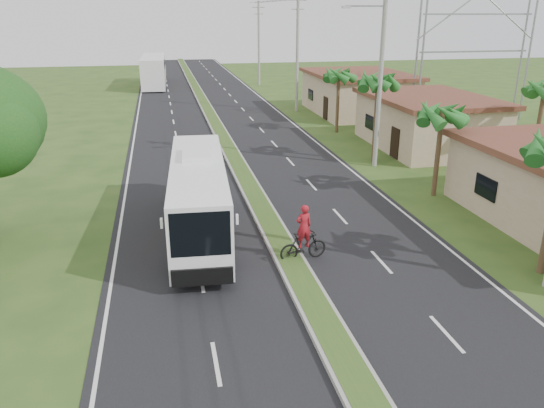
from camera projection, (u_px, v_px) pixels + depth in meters
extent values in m
plane|color=#2C491A|center=(336.00, 348.00, 15.39)|extent=(180.00, 180.00, 0.00)
cube|color=black|center=(237.00, 165.00, 33.78)|extent=(14.00, 160.00, 0.02)
cube|color=gray|center=(237.00, 163.00, 33.75)|extent=(1.20, 160.00, 0.17)
cube|color=#2C491A|center=(237.00, 162.00, 33.72)|extent=(0.95, 160.00, 0.02)
cube|color=silver|center=(129.00, 171.00, 32.49)|extent=(0.12, 160.00, 0.01)
cube|color=silver|center=(337.00, 159.00, 35.08)|extent=(0.12, 160.00, 0.01)
cube|color=tan|center=(427.00, 124.00, 37.75)|extent=(7.00, 10.00, 3.35)
cube|color=#56271E|center=(430.00, 98.00, 37.12)|extent=(7.60, 10.60, 0.32)
cube|color=tan|center=(358.00, 94.00, 50.60)|extent=(8.00, 11.00, 3.50)
cube|color=#56271E|center=(359.00, 74.00, 49.95)|extent=(8.60, 11.60, 0.32)
cylinder|color=#473321|center=(438.00, 153.00, 27.45)|extent=(0.26, 0.26, 4.60)
cylinder|color=#473321|center=(376.00, 120.00, 33.64)|extent=(0.26, 0.26, 5.40)
cylinder|color=#473321|center=(338.00, 102.00, 42.11)|extent=(0.26, 0.26, 4.80)
cylinder|color=#473321|center=(538.00, 129.00, 31.67)|extent=(0.26, 0.26, 5.20)
cylinder|color=gray|center=(381.00, 69.00, 31.53)|extent=(0.28, 0.28, 12.00)
cube|color=gray|center=(366.00, 6.00, 30.10)|extent=(2.40, 0.10, 0.10)
cylinder|color=gray|center=(297.00, 53.00, 50.10)|extent=(0.28, 0.28, 11.00)
cube|color=gray|center=(298.00, 0.00, 48.49)|extent=(1.60, 0.12, 0.12)
cube|color=gray|center=(298.00, 9.00, 48.76)|extent=(1.20, 0.10, 0.10)
cylinder|color=gray|center=(259.00, 44.00, 68.57)|extent=(0.28, 0.28, 10.50)
cube|color=gray|center=(259.00, 7.00, 67.05)|extent=(1.60, 0.12, 0.12)
cube|color=gray|center=(259.00, 14.00, 67.33)|extent=(1.20, 0.10, 0.10)
cylinder|color=gray|center=(423.00, 53.00, 43.74)|extent=(0.18, 0.18, 12.00)
cylinder|color=gray|center=(530.00, 51.00, 45.67)|extent=(0.18, 0.18, 12.00)
cylinder|color=gray|center=(417.00, 52.00, 44.66)|extent=(0.18, 0.18, 12.00)
cylinder|color=gray|center=(522.00, 50.00, 46.59)|extent=(0.18, 0.18, 12.00)
cube|color=gray|center=(474.00, 51.00, 45.17)|extent=(10.00, 0.14, 0.14)
cube|color=gray|center=(479.00, 14.00, 44.14)|extent=(10.00, 0.14, 0.14)
cube|color=white|center=(199.00, 195.00, 22.68)|extent=(2.92, 10.88, 2.82)
cube|color=black|center=(198.00, 177.00, 22.97)|extent=(2.83, 8.73, 1.13)
cube|color=black|center=(200.00, 234.00, 17.58)|extent=(2.02, 0.27, 1.58)
cube|color=#AD1B0E|center=(200.00, 216.00, 21.88)|extent=(2.58, 4.80, 0.49)
cube|color=gold|center=(199.00, 210.00, 23.20)|extent=(2.46, 2.83, 0.22)
cube|color=white|center=(197.00, 154.00, 23.16)|extent=(1.39, 2.23, 0.25)
cylinder|color=black|center=(174.00, 260.00, 19.84)|extent=(0.35, 0.95, 0.93)
cylinder|color=black|center=(228.00, 256.00, 20.11)|extent=(0.35, 0.95, 0.93)
cylinder|color=black|center=(178.00, 203.00, 25.68)|extent=(0.35, 0.95, 0.93)
cylinder|color=black|center=(220.00, 201.00, 25.95)|extent=(0.35, 0.95, 0.93)
cube|color=white|center=(154.00, 71.00, 68.65)|extent=(3.21, 13.09, 3.62)
cube|color=black|center=(153.00, 62.00, 68.80)|extent=(3.16, 9.70, 1.23)
cube|color=orange|center=(154.00, 77.00, 67.84)|extent=(3.06, 6.31, 0.40)
cylinder|color=black|center=(143.00, 88.00, 63.96)|extent=(0.37, 1.10, 1.09)
cylinder|color=black|center=(164.00, 87.00, 64.38)|extent=(0.37, 1.10, 1.09)
cylinder|color=black|center=(147.00, 78.00, 73.38)|extent=(0.37, 1.10, 1.09)
cylinder|color=black|center=(165.00, 78.00, 73.79)|extent=(0.37, 1.10, 1.09)
imported|color=black|center=(303.00, 246.00, 20.68)|extent=(2.01, 0.86, 1.17)
imported|color=maroon|center=(304.00, 226.00, 20.39)|extent=(0.70, 0.52, 1.75)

